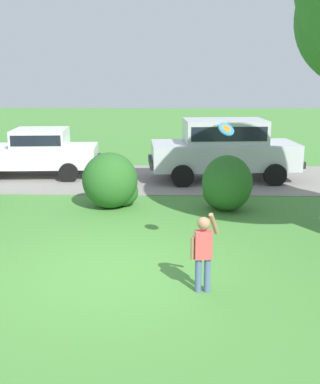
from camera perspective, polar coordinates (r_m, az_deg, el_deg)
name	(u,v)px	position (r m, az deg, el deg)	size (l,w,h in m)	color
ground_plane	(116,272)	(8.38, -5.25, -9.43)	(80.00, 80.00, 0.00)	#478438
driveway_strip	(143,178)	(15.56, -1.97, 1.61)	(28.00, 4.40, 0.02)	gray
shrub_centre_left	(112,182)	(12.16, -5.69, 1.16)	(1.39, 1.28, 1.40)	#286023
shrub_centre	(226,185)	(11.99, 7.76, 0.78)	(1.24, 1.27, 1.38)	#286023
parked_sedan	(34,151)	(16.31, -14.61, 4.73)	(4.52, 2.34, 1.56)	white
parked_suv	(224,146)	(15.32, 7.56, 5.36)	(4.83, 2.39, 1.92)	silver
child_thrower	(203,248)	(7.43, 5.14, -6.61)	(0.45, 0.29, 1.29)	#4C608C
frisbee	(226,129)	(8.05, 7.83, 7.37)	(0.33, 0.25, 0.28)	#337FDB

